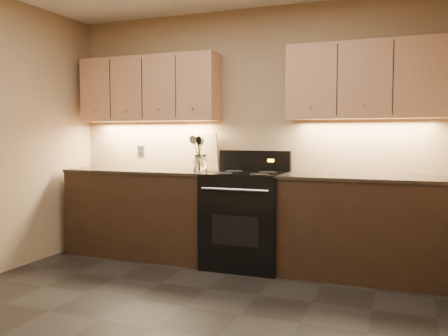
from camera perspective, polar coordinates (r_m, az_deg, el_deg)
The scene contains 14 objects.
floor at distance 3.39m, azimuth -8.22°, elevation -18.59°, with size 4.00×4.00×0.00m, color black.
wall_back at distance 4.97m, azimuth 3.00°, elevation 3.99°, with size 4.00×0.04×2.60m, color #9E8A5D.
counter_left at distance 5.22m, azimuth -9.68°, elevation -5.26°, with size 1.62×0.62×0.93m.
counter_right at distance 4.52m, azimuth 16.21°, elevation -6.81°, with size 1.46×0.62×0.93m.
stove at distance 4.72m, azimuth 2.69°, elevation -6.04°, with size 0.76×0.68×1.14m.
upper_cab_left at distance 5.31m, azimuth -9.01°, elevation 9.35°, with size 1.60×0.30×0.70m, color tan.
upper_cab_right at distance 4.62m, azimuth 16.70°, elevation 10.04°, with size 1.44×0.30×0.70m, color tan.
outlet_plate at distance 5.51m, azimuth -9.98°, elevation 2.06°, with size 0.09×0.01×0.12m, color #B2B5BA.
utensil_crock at distance 4.84m, azimuth -2.87°, elevation 0.54°, with size 0.16×0.16×0.17m.
cutting_board at distance 5.11m, azimuth -2.25°, elevation 2.03°, with size 0.31×0.02×0.39m, color tan.
wooden_spoon at distance 4.85m, azimuth -3.28°, elevation 1.71°, with size 0.06×0.06×0.32m, color tan, non-canonical shape.
black_spoon at distance 4.85m, azimuth -2.97°, elevation 1.84°, with size 0.06×0.06×0.34m, color black, non-canonical shape.
steel_spatula at distance 4.84m, azimuth -2.53°, elevation 1.79°, with size 0.08×0.08×0.34m, color silver, non-canonical shape.
steel_skimmer at distance 4.81m, azimuth -2.65°, elevation 1.82°, with size 0.09×0.09×0.34m, color silver, non-canonical shape.
Camera 1 is at (1.54, -2.73, 1.30)m, focal length 38.00 mm.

